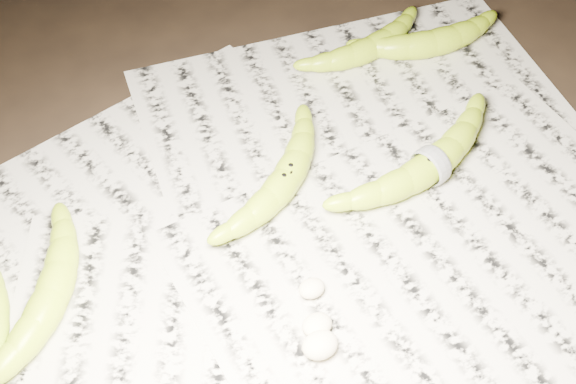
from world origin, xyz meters
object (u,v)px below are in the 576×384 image
banana_center (286,177)px  banana_upper_b (432,41)px  banana_upper_a (370,46)px  banana_taped (431,164)px  banana_left_b (50,296)px

banana_center → banana_upper_b: (0.30, 0.12, 0.00)m
banana_upper_b → banana_upper_a: bearing=168.1°
banana_center → banana_upper_a: bearing=0.9°
banana_center → banana_upper_b: same height
banana_taped → banana_upper_b: banana_taped is taller
banana_center → banana_upper_a: (0.22, 0.15, -0.00)m
banana_left_b → banana_taped: size_ratio=0.85×
banana_upper_a → banana_upper_b: size_ratio=0.96×
banana_center → banana_upper_a: banana_center is taller
banana_left_b → banana_upper_a: bearing=-31.7°
banana_center → banana_upper_a: 0.27m
banana_upper_a → banana_taped: bearing=-111.1°
banana_left_b → banana_taped: same height
banana_left_b → banana_center: (0.30, 0.02, -0.00)m
banana_upper_b → banana_left_b: bearing=-154.7°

